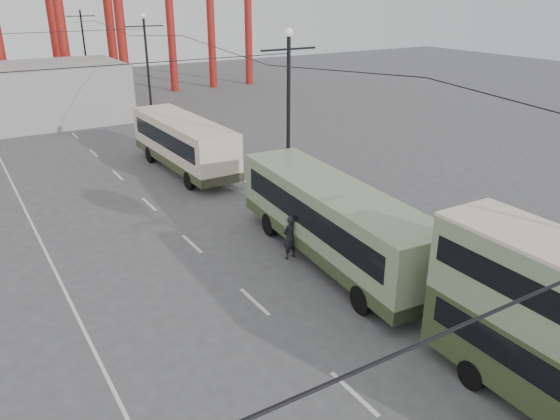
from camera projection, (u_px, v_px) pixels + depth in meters
road_markings at (166, 217)px, 28.52m from camera, size 12.52×120.00×0.01m
lamp_post_mid at (288, 121)px, 28.58m from camera, size 3.20×0.44×9.32m
lamp_post_far at (148, 71)px, 45.93m from camera, size 3.20×0.44×9.32m
lamp_post_distant at (85, 49)px, 63.29m from camera, size 3.20×0.44×9.32m
single_decker_green at (333, 220)px, 23.28m from camera, size 3.82×12.35×3.44m
single_decker_cream at (184, 142)px, 35.17m from camera, size 2.96×11.00×3.41m
pedestrian at (290, 237)px, 23.83m from camera, size 0.81×0.60×2.01m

